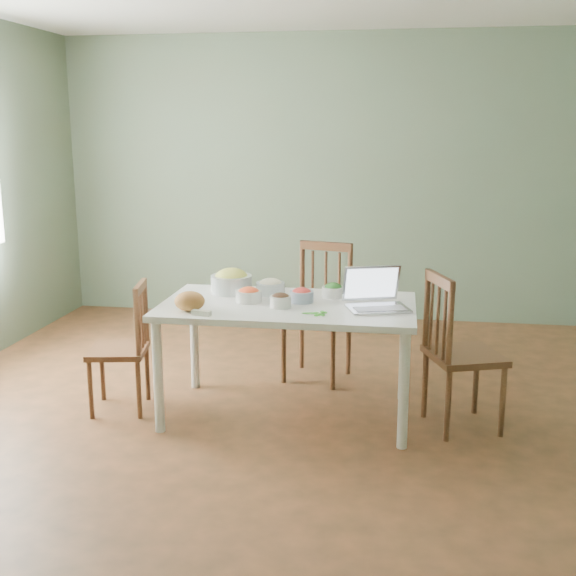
% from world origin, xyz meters
% --- Properties ---
extents(floor, '(5.00, 5.00, 0.00)m').
position_xyz_m(floor, '(0.00, 0.00, 0.00)').
color(floor, '#412B1A').
rests_on(floor, ground).
extents(wall_back, '(5.00, 0.00, 2.70)m').
position_xyz_m(wall_back, '(0.00, 2.50, 1.35)').
color(wall_back, '#5A6951').
rests_on(wall_back, ground).
extents(wall_front, '(5.00, 0.00, 2.70)m').
position_xyz_m(wall_front, '(0.00, -2.50, 1.35)').
color(wall_front, '#5A6951').
rests_on(wall_front, ground).
extents(dining_table, '(1.60, 0.90, 0.75)m').
position_xyz_m(dining_table, '(0.10, -0.03, 0.37)').
color(dining_table, white).
rests_on(dining_table, floor).
extents(chair_far, '(0.53, 0.51, 1.00)m').
position_xyz_m(chair_far, '(0.20, 0.69, 0.50)').
color(chair_far, '#402413').
rests_on(chair_far, floor).
extents(chair_left, '(0.42, 0.44, 0.86)m').
position_xyz_m(chair_left, '(-1.02, -0.11, 0.43)').
color(chair_left, '#402413').
rests_on(chair_left, floor).
extents(chair_right, '(0.53, 0.55, 0.98)m').
position_xyz_m(chair_right, '(1.20, -0.04, 0.49)').
color(chair_right, '#402413').
rests_on(chair_right, floor).
extents(bread_boule, '(0.20, 0.20, 0.12)m').
position_xyz_m(bread_boule, '(-0.46, -0.30, 0.81)').
color(bread_boule, '#C2823B').
rests_on(bread_boule, dining_table).
extents(butter_stick, '(0.12, 0.06, 0.03)m').
position_xyz_m(butter_stick, '(-0.36, -0.41, 0.76)').
color(butter_stick, silver).
rests_on(butter_stick, dining_table).
extents(bowl_squash, '(0.31, 0.31, 0.16)m').
position_xyz_m(bowl_squash, '(-0.33, 0.21, 0.83)').
color(bowl_squash, '#E0DA5F').
rests_on(bowl_squash, dining_table).
extents(bowl_carrot, '(0.22, 0.22, 0.09)m').
position_xyz_m(bowl_carrot, '(-0.16, -0.02, 0.80)').
color(bowl_carrot, '#FC4816').
rests_on(bowl_carrot, dining_table).
extents(bowl_onion, '(0.19, 0.19, 0.10)m').
position_xyz_m(bowl_onion, '(-0.06, 0.20, 0.80)').
color(bowl_onion, beige).
rests_on(bowl_onion, dining_table).
extents(bowl_mushroom, '(0.17, 0.17, 0.09)m').
position_xyz_m(bowl_mushroom, '(0.07, -0.13, 0.79)').
color(bowl_mushroom, black).
rests_on(bowl_mushroom, dining_table).
extents(bowl_redpep, '(0.17, 0.17, 0.09)m').
position_xyz_m(bowl_redpep, '(0.18, 0.02, 0.79)').
color(bowl_redpep, red).
rests_on(bowl_redpep, dining_table).
extents(bowl_broccoli, '(0.19, 0.19, 0.09)m').
position_xyz_m(bowl_broccoli, '(0.36, 0.19, 0.79)').
color(bowl_broccoli, '#1E6424').
rests_on(bowl_broccoli, dining_table).
extents(flatbread, '(0.28, 0.28, 0.02)m').
position_xyz_m(flatbread, '(0.48, 0.31, 0.76)').
color(flatbread, '#C9AF8C').
rests_on(flatbread, dining_table).
extents(basil_bunch, '(0.18, 0.18, 0.02)m').
position_xyz_m(basil_bunch, '(0.29, -0.26, 0.76)').
color(basil_bunch, '#1B8322').
rests_on(basil_bunch, dining_table).
extents(laptop, '(0.44, 0.42, 0.25)m').
position_xyz_m(laptop, '(0.66, -0.10, 0.87)').
color(laptop, silver).
rests_on(laptop, dining_table).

